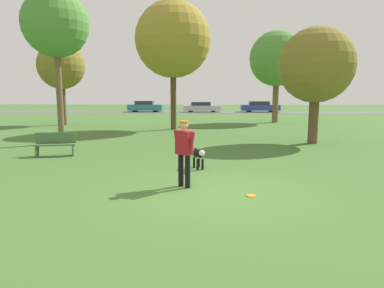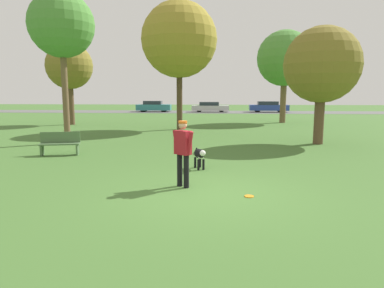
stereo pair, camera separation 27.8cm
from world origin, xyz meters
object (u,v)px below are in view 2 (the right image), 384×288
Objects in this scene: dog at (200,155)px; parked_car_teal at (154,106)px; parked_car_blue at (268,107)px; frisbee at (249,196)px; tree_near_left at (62,26)px; tree_far_left at (69,66)px; parked_car_silver at (210,107)px; tree_near_right at (322,65)px; person at (183,149)px; tree_mid_center at (179,40)px; park_bench at (60,143)px; tree_far_right at (285,59)px.

parked_car_teal is at bearing 174.09° from dog.
parked_car_blue is at bearing -0.73° from parked_car_teal.
tree_near_left reaches higher than frisbee.
dog is 31.93m from parked_car_teal.
tree_far_left is 19.98m from parked_car_silver.
frisbee is 0.05× the size of parked_car_blue.
tree_near_right is at bearing -66.29° from parked_car_teal.
tree_near_left is 1.59× the size of parked_car_teal.
parked_car_blue is at bearing 2.29° from parked_car_silver.
person is 0.21× the size of tree_mid_center.
tree_mid_center reaches higher than tree_far_left.
tree_near_left is (-4.42, -6.29, -0.29)m from tree_mid_center.
frisbee is at bearing -77.78° from parked_car_teal.
dog is 12.42m from tree_mid_center.
tree_far_right is at bearing 41.12° from park_bench.
parked_car_blue is 31.67m from park_bench.
parked_car_teal is (-7.23, 31.10, 0.22)m from dog.
parked_car_blue is at bearing 116.64° from person.
person is 34.07m from parked_car_blue.
tree_near_left is 1.50× the size of parked_car_silver.
tree_mid_center is at bearing -143.02° from tree_far_right.
tree_far_left is 15.71m from tree_far_right.
dog is 0.14× the size of tree_near_left.
park_bench is (4.72, -11.91, -3.66)m from tree_far_left.
tree_mid_center is 21.16m from parked_car_teal.
tree_mid_center reaches higher than frisbee.
dog is at bearing -89.40° from parked_car_silver.
park_bench is at bearing -129.58° from dog.
person is at bearing -58.70° from tree_far_left.
parked_car_silver is at bearing 85.85° from tree_mid_center.
park_bench is at bearing 144.26° from frisbee.
person is at bearing -27.34° from dog.
frisbee is 0.05× the size of parked_car_teal.
parked_car_teal is 2.85× the size of park_bench.
tree_near_right is (6.86, -5.70, -2.00)m from tree_mid_center.
tree_near_right is at bearing 118.79° from dog.
tree_mid_center is at bearing 102.53° from frisbee.
tree_far_right reaches higher than dog.
tree_near_right is at bearing 65.32° from frisbee.
parked_car_teal is (-6.94, 33.11, -0.29)m from person.
person reaches higher than park_bench.
frisbee is 15.23m from tree_mid_center.
park_bench is (2.01, -29.14, -0.20)m from parked_car_teal.
tree_near_left is at bearing 134.61° from frisbee.
tree_far_left is at bearing -100.78° from parked_car_teal.
person is 0.31× the size of tree_near_right.
tree_mid_center reaches higher than dog.
tree_mid_center is at bearing -76.71° from parked_car_teal.
tree_far_right is at bearing -67.81° from parked_car_silver.
parked_car_silver is at bearing -176.43° from parked_car_blue.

